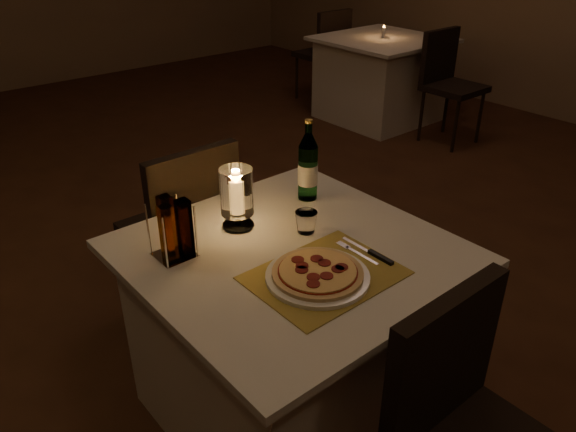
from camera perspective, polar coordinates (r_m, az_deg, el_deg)
floor at (r=2.66m, az=-2.22°, el=-12.24°), size 8.00×10.00×0.02m
main_table at (r=2.08m, az=0.36°, el=-12.01°), size 1.00×1.00×0.74m
chair_near at (r=1.64m, az=17.74°, el=-19.30°), size 0.42×0.42×0.90m
chair_far at (r=2.48m, az=-10.38°, el=-0.42°), size 0.42×0.42×0.90m
placemat at (r=1.74m, az=3.74°, el=-6.03°), size 0.45×0.34×0.00m
plate at (r=1.72m, az=3.02°, el=-6.15°), size 0.32×0.32×0.01m
pizza at (r=1.71m, az=3.03°, el=-5.70°), size 0.28×0.28×0.02m
fork at (r=1.86m, az=6.74°, el=-3.59°), size 0.02×0.18×0.00m
knife at (r=1.85m, az=8.86°, el=-3.89°), size 0.02×0.22×0.01m
tumbler at (r=1.95m, az=1.85°, el=-0.60°), size 0.08×0.08×0.08m
water_bottle at (r=2.15m, az=2.04°, el=4.93°), size 0.08×0.08×0.32m
hurricane_candle at (r=1.95m, az=-5.24°, el=2.27°), size 0.12×0.12×0.22m
cruet_caddy at (r=1.82m, az=-11.57°, el=-1.52°), size 0.12×0.12×0.21m
neighbor_table_right at (r=5.37m, az=9.31°, el=13.59°), size 1.00×1.00×0.74m
neighbor_chair_ra at (r=4.90m, az=15.87°, el=13.60°), size 0.42×0.42×0.90m
neighbor_chair_rb at (r=5.80m, az=3.97°, el=16.79°), size 0.42×0.42×0.90m
neighbor_candle_right at (r=5.28m, az=9.68°, el=17.93°), size 0.03×0.03×0.11m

